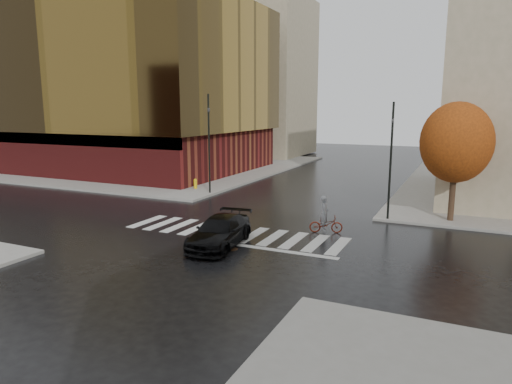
# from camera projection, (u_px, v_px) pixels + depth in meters

# --- Properties ---
(ground) EXTENTS (120.00, 120.00, 0.00)m
(ground) POSITION_uv_depth(u_px,v_px,m) (229.00, 235.00, 22.95)
(ground) COLOR black
(ground) RESTS_ON ground
(sidewalk_nw) EXTENTS (30.00, 30.00, 0.15)m
(sidewalk_nw) POSITION_uv_depth(u_px,v_px,m) (152.00, 165.00, 50.37)
(sidewalk_nw) COLOR gray
(sidewalk_nw) RESTS_ON ground
(crosswalk) EXTENTS (12.00, 3.00, 0.01)m
(crosswalk) POSITION_uv_depth(u_px,v_px,m) (234.00, 232.00, 23.40)
(crosswalk) COLOR silver
(crosswalk) RESTS_ON ground
(office_glass) EXTENTS (27.00, 19.00, 16.00)m
(office_glass) POSITION_uv_depth(u_px,v_px,m) (122.00, 88.00, 46.60)
(office_glass) COLOR maroon
(office_glass) RESTS_ON sidewalk_nw
(building_nw_far) EXTENTS (14.00, 12.00, 20.00)m
(building_nw_far) POSITION_uv_depth(u_px,v_px,m) (254.00, 78.00, 60.72)
(building_nw_far) COLOR gray
(building_nw_far) RESTS_ON sidewalk_nw
(tree_ne_a) EXTENTS (3.80, 3.80, 6.50)m
(tree_ne_a) POSITION_uv_depth(u_px,v_px,m) (456.00, 143.00, 24.59)
(tree_ne_a) COLOR #311F16
(tree_ne_a) RESTS_ON sidewalk_ne
(sedan) EXTENTS (2.49, 4.91, 1.37)m
(sedan) POSITION_uv_depth(u_px,v_px,m) (220.00, 232.00, 21.02)
(sedan) COLOR black
(sedan) RESTS_ON ground
(cyclist) EXTENTS (1.78, 1.10, 1.91)m
(cyclist) POSITION_uv_depth(u_px,v_px,m) (325.00, 220.00, 23.30)
(cyclist) COLOR maroon
(cyclist) RESTS_ON ground
(traffic_light_nw) EXTENTS (0.21, 0.19, 7.13)m
(traffic_light_nw) POSITION_uv_depth(u_px,v_px,m) (209.00, 138.00, 32.88)
(traffic_light_nw) COLOR black
(traffic_light_nw) RESTS_ON sidewalk_nw
(traffic_light_ne) EXTENTS (0.16, 0.18, 6.48)m
(traffic_light_ne) POSITION_uv_depth(u_px,v_px,m) (391.00, 155.00, 25.07)
(traffic_light_ne) COLOR black
(traffic_light_ne) RESTS_ON sidewalk_ne
(fire_hydrant) EXTENTS (0.27, 0.27, 0.77)m
(fire_hydrant) POSITION_uv_depth(u_px,v_px,m) (195.00, 183.00, 35.21)
(fire_hydrant) COLOR yellow
(fire_hydrant) RESTS_ON sidewalk_nw
(manhole) EXTENTS (0.71, 0.71, 0.01)m
(manhole) POSITION_uv_depth(u_px,v_px,m) (232.00, 249.00, 20.66)
(manhole) COLOR #4F321C
(manhole) RESTS_ON ground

